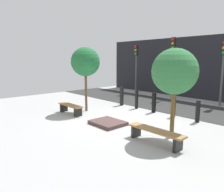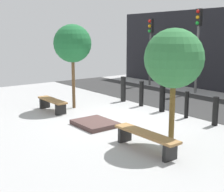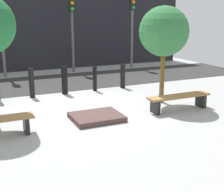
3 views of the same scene
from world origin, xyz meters
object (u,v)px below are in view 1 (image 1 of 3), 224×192
Objects in this scene: tree_behind_right_bench at (175,72)px; bollard_far_left at (122,96)px; tree_behind_left_bench at (85,62)px; traffic_light_mid_west at (173,57)px; bench_right at (155,133)px; bollard_center at (154,103)px; traffic_light_mid_east at (223,61)px; planter_bed at (108,123)px; traffic_light_west at (136,60)px; bench_left at (71,107)px; bollard_right at (174,107)px; bollard_left at (137,99)px; bollard_far_right at (198,111)px.

tree_behind_right_bench is 2.81× the size of bollard_far_left.
tree_behind_left_bench is 6.27m from traffic_light_mid_west.
bollard_center is (-2.48, 3.18, 0.16)m from bench_right.
bollard_far_left is 0.29× the size of traffic_light_mid_east.
tree_behind_right_bench reaches higher than planter_bed.
traffic_light_west is at bearing 140.06° from bollard_center.
bench_left is 1.79× the size of bollard_right.
bollard_right is at bearing 0.00° from bollard_left.
bollard_right is 1.01× the size of bollard_far_right.
bench_right is at bearing -41.49° from bollard_left.
bollard_right is (-1.36, 2.27, -1.73)m from tree_behind_right_bench.
planter_bed is 1.24× the size of bollard_far_left.
bench_right is 2.15× the size of bollard_right.
bollard_far_right is (3.36, 0.00, -0.04)m from bollard_left.
tree_behind_right_bench is at bearing -25.64° from bollard_far_left.
tree_behind_right_bench is 3.25× the size of bollard_right.
tree_behind_right_bench reaches higher than bollard_far_right.
bollard_far_left is 3.37m from bollard_right.
bench_left is 4.96m from bench_right.
bench_left is 0.51× the size of tree_behind_left_bench.
traffic_light_mid_west is (3.13, 0.00, 0.21)m from traffic_light_west.
tree_behind_right_bench reaches higher than bench_left.
traffic_light_mid_west is at bearing 81.63° from tree_behind_left_bench.
bollard_left is at bearing 147.81° from tree_behind_right_bench.
bench_right is 0.66× the size of tree_behind_right_bench.
bollard_right is 5.27m from traffic_light_mid_west.
bench_right is 1.97× the size of bollard_left.
tree_behind_left_bench is at bearing 163.85° from planter_bed.
bollard_far_left reaches higher than bollard_left.
bollard_center is 1.08× the size of bollard_far_right.
planter_bed is 3.76m from bollard_far_left.
traffic_light_west reaches higher than traffic_light_mid_east.
traffic_light_west reaches higher than tree_behind_left_bench.
tree_behind_right_bench is 2.98× the size of bollard_left.
traffic_light_west is 1.01× the size of traffic_light_mid_east.
bollard_center is at bearing 90.00° from planter_bed.
bench_left is 3.46m from bollard_left.
traffic_light_mid_east is (2.69, 3.93, 1.97)m from bollard_left.
bollard_far_right reaches higher than bench_left.
traffic_light_west is 6.26m from traffic_light_mid_east.
traffic_light_mid_west is at bearing 0.01° from traffic_light_west.
traffic_light_mid_east is at bearing 56.88° from tree_behind_left_bench.
tree_behind_right_bench reaches higher than bench_right.
planter_bed is 3.51m from tree_behind_left_bench.
bollard_far_left is 5.04m from traffic_light_west.
tree_behind_left_bench is at bearing 169.73° from bench_right.
bench_right is at bearing -0.22° from bench_left.
bollard_left reaches higher than bollard_far_right.
bollard_center reaches higher than planter_bed.
bollard_far_left is (0.24, 2.27, -1.92)m from tree_behind_left_bench.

